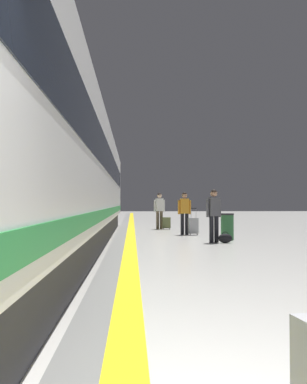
% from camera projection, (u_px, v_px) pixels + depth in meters
% --- Properties ---
extents(safety_line_strip, '(0.36, 80.00, 0.01)m').
position_uv_depth(safety_line_strip, '(130.00, 249.00, 11.12)').
color(safety_line_strip, yellow).
rests_on(safety_line_strip, ground).
extents(tactile_edge_band, '(0.58, 80.00, 0.01)m').
position_uv_depth(tactile_edge_band, '(119.00, 249.00, 11.10)').
color(tactile_edge_band, slate).
rests_on(tactile_edge_band, ground).
extents(high_speed_train, '(2.94, 28.24, 4.97)m').
position_uv_depth(high_speed_train, '(45.00, 152.00, 9.86)').
color(high_speed_train, '#38383D').
rests_on(high_speed_train, ground).
extents(passenger_near, '(0.51, 0.30, 1.71)m').
position_uv_depth(passenger_near, '(214.00, 212.00, 13.06)').
color(passenger_near, black).
rests_on(passenger_near, ground).
extents(duffel_bag_near, '(0.44, 0.26, 0.36)m').
position_uv_depth(duffel_bag_near, '(225.00, 238.00, 12.87)').
color(duffel_bag_near, black).
rests_on(duffel_bag_near, ground).
extents(passenger_mid, '(0.53, 0.22, 1.71)m').
position_uv_depth(passenger_mid, '(185.00, 210.00, 16.28)').
color(passenger_mid, black).
rests_on(passenger_mid, ground).
extents(suitcase_mid, '(0.41, 0.28, 1.07)m').
position_uv_depth(suitcase_mid, '(193.00, 226.00, 16.09)').
color(suitcase_mid, '#9E9EA3').
rests_on(suitcase_mid, ground).
extents(passenger_far, '(0.54, 0.27, 1.76)m').
position_uv_depth(passenger_far, '(159.00, 208.00, 19.79)').
color(passenger_far, brown).
rests_on(passenger_far, ground).
extents(suitcase_far, '(0.38, 0.24, 0.58)m').
position_uv_depth(suitcase_far, '(166.00, 223.00, 19.53)').
color(suitcase_far, '#596038').
rests_on(suitcase_far, ground).
extents(waste_bin, '(0.46, 0.46, 0.91)m').
position_uv_depth(waste_bin, '(227.00, 226.00, 14.01)').
color(waste_bin, '#2D6638').
rests_on(waste_bin, ground).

